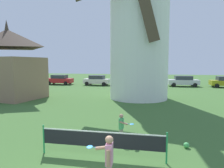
# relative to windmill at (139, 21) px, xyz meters

# --- Properties ---
(windmill) EXTENTS (10.77, 6.35, 15.84)m
(windmill) POSITION_rel_windmill_xyz_m (0.00, 0.00, 0.00)
(windmill) COLOR white
(windmill) RESTS_ON ground_plane
(tennis_net) EXTENTS (4.61, 0.06, 1.10)m
(tennis_net) POSITION_rel_windmill_xyz_m (-0.54, -13.22, -6.75)
(tennis_net) COLOR #238E4C
(tennis_net) RESTS_ON ground_plane
(player_near) EXTENTS (0.81, 0.54, 1.48)m
(player_near) POSITION_rel_windmill_xyz_m (0.06, -14.89, -6.59)
(player_near) COLOR #9E937F
(player_near) RESTS_ON ground_plane
(player_far) EXTENTS (0.70, 0.61, 1.22)m
(player_far) POSITION_rel_windmill_xyz_m (-0.06, -11.45, -6.74)
(player_far) COLOR #9E937F
(player_far) RESTS_ON ground_plane
(stray_ball) EXTENTS (0.23, 0.23, 0.23)m
(stray_ball) POSITION_rel_windmill_xyz_m (2.63, -11.72, -7.31)
(stray_ball) COLOR #4CB259
(stray_ball) RESTS_ON ground_plane
(parked_car_red) EXTENTS (4.26, 1.93, 1.56)m
(parked_car_red) POSITION_rel_windmill_xyz_m (-13.41, 10.82, -6.62)
(parked_car_red) COLOR red
(parked_car_red) RESTS_ON ground_plane
(parked_car_cream) EXTENTS (4.15, 2.08, 1.56)m
(parked_car_cream) POSITION_rel_windmill_xyz_m (-7.12, 10.83, -6.62)
(parked_car_cream) COLOR silver
(parked_car_cream) RESTS_ON ground_plane
(parked_car_black) EXTENTS (4.11, 1.94, 1.56)m
(parked_car_black) POSITION_rel_windmill_xyz_m (-0.63, 11.24, -6.62)
(parked_car_black) COLOR #1E232D
(parked_car_black) RESTS_ON ground_plane
(parked_car_silver) EXTENTS (4.46, 2.06, 1.56)m
(parked_car_silver) POSITION_rel_windmill_xyz_m (5.98, 11.70, -6.62)
(parked_car_silver) COLOR silver
(parked_car_silver) RESTS_ON ground_plane
(chapel) EXTENTS (7.09, 5.77, 7.60)m
(chapel) POSITION_rel_windmill_xyz_m (-12.52, -2.35, -4.15)
(chapel) COLOR #937056
(chapel) RESTS_ON ground_plane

